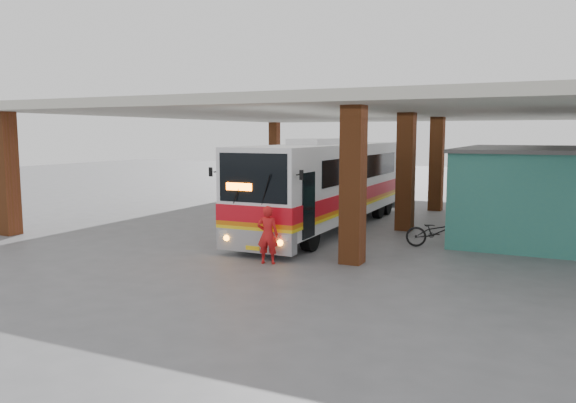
# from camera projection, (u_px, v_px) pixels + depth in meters

# --- Properties ---
(ground) EXTENTS (90.00, 90.00, 0.00)m
(ground) POSITION_uv_depth(u_px,v_px,m) (298.00, 237.00, 19.60)
(ground) COLOR #515154
(ground) RESTS_ON ground
(brick_columns) EXTENTS (20.10, 21.60, 4.35)m
(brick_columns) POSITION_uv_depth(u_px,v_px,m) (380.00, 168.00, 23.21)
(brick_columns) COLOR brown
(brick_columns) RESTS_ON ground
(canopy_roof) EXTENTS (21.00, 23.00, 0.30)m
(canopy_roof) POSITION_uv_depth(u_px,v_px,m) (370.00, 113.00, 24.67)
(canopy_roof) COLOR beige
(canopy_roof) RESTS_ON brick_columns
(shop_building) EXTENTS (5.20, 8.20, 3.11)m
(shop_building) POSITION_uv_depth(u_px,v_px,m) (538.00, 191.00, 19.81)
(shop_building) COLOR #2F766E
(shop_building) RESTS_ON ground
(coach_bus) EXTENTS (2.53, 11.74, 3.41)m
(coach_bus) POSITION_uv_depth(u_px,v_px,m) (327.00, 184.00, 21.07)
(coach_bus) COLOR silver
(coach_bus) RESTS_ON ground
(motorcycle) EXTENTS (2.00, 1.08, 1.00)m
(motorcycle) POSITION_uv_depth(u_px,v_px,m) (436.00, 232.00, 17.74)
(motorcycle) COLOR black
(motorcycle) RESTS_ON ground
(pedestrian) EXTENTS (0.67, 0.52, 1.62)m
(pedestrian) POSITION_uv_depth(u_px,v_px,m) (268.00, 235.00, 15.48)
(pedestrian) COLOR red
(pedestrian) RESTS_ON ground
(red_chair) EXTENTS (0.58, 0.58, 0.87)m
(red_chair) POSITION_uv_depth(u_px,v_px,m) (470.00, 214.00, 22.23)
(red_chair) COLOR red
(red_chair) RESTS_ON ground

